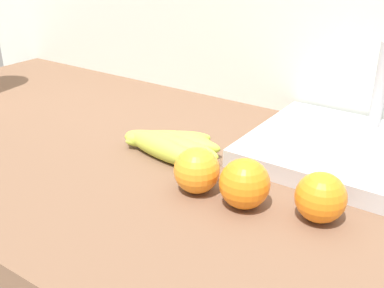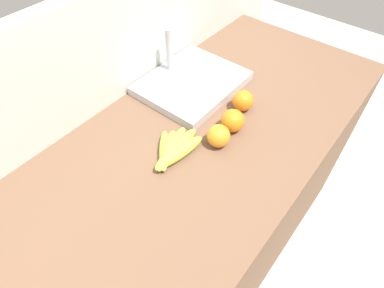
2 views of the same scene
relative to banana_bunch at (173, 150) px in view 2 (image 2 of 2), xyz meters
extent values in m
plane|color=beige|center=(0.06, -0.02, -0.93)|extent=(6.00, 6.00, 0.00)
cube|color=brown|center=(0.06, -0.02, -0.47)|extent=(1.74, 0.71, 0.91)
cube|color=silver|center=(0.06, 0.36, -0.28)|extent=(2.14, 0.06, 1.30)
ellipsoid|color=#AFBF3F|center=(0.00, -0.02, 0.00)|extent=(0.20, 0.07, 0.04)
ellipsoid|color=#B3C23F|center=(0.01, -0.01, 0.00)|extent=(0.21, 0.06, 0.04)
ellipsoid|color=#B2C73F|center=(0.00, 0.01, 0.00)|extent=(0.20, 0.10, 0.04)
ellipsoid|color=#A9C83F|center=(-0.01, 0.01, 0.00)|extent=(0.16, 0.12, 0.04)
ellipsoid|color=#AAC33F|center=(-0.02, 0.02, 0.00)|extent=(0.15, 0.13, 0.03)
sphere|color=orange|center=(0.21, -0.08, 0.02)|extent=(0.08, 0.08, 0.08)
sphere|color=orange|center=(0.32, -0.05, 0.02)|extent=(0.07, 0.07, 0.07)
sphere|color=orange|center=(0.12, -0.08, 0.02)|extent=(0.08, 0.08, 0.08)
cube|color=#B7BABF|center=(0.30, 0.17, 0.00)|extent=(0.38, 0.31, 0.03)
cylinder|color=#B2B2B7|center=(0.30, 0.28, 0.10)|extent=(0.02, 0.02, 0.17)
camera|label=1|loc=(0.49, -0.63, 0.36)|focal=43.20mm
camera|label=2|loc=(-0.47, -0.46, 0.76)|focal=30.19mm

